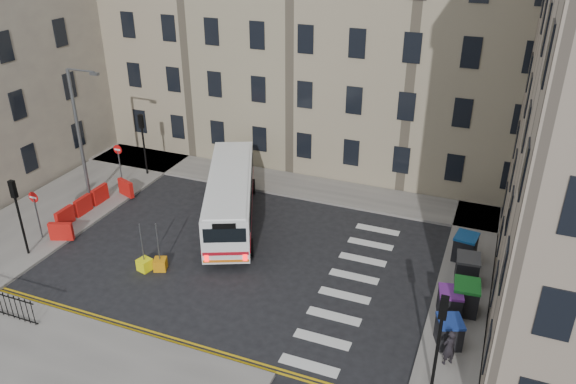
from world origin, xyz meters
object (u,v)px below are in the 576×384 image
Objects in this scene: bus at (231,195)px; bollard_chevron at (160,264)px; wheelie_bin_a at (449,332)px; wheelie_bin_c at (466,297)px; wheelie_bin_d at (467,269)px; streetlamp at (79,135)px; wheelie_bin_b at (450,303)px; wheelie_bin_e at (465,247)px; bollard_yellow at (145,265)px; pedestrian at (449,348)px.

bus is 17.14× the size of bollard_chevron.
bus reaches higher than wheelie_bin_a.
bollard_chevron is at bearing -177.13° from wheelie_bin_c.
bus is 13.11m from wheelie_bin_d.
bollard_chevron is (-1.03, -5.66, -1.31)m from bus.
wheelie_bin_a is at bearing -12.69° from streetlamp.
bus is 7.36× the size of wheelie_bin_c.
bollard_chevron is (-13.84, 0.37, -0.46)m from wheelie_bin_a.
wheelie_bin_c is (22.20, -2.47, -3.48)m from streetlamp.
wheelie_bin_b is 2.88m from wheelie_bin_d.
streetlamp is 13.57× the size of bollard_chevron.
bus is 7.51× the size of wheelie_bin_a.
wheelie_bin_e is at bearing 92.71° from wheelie_bin_d.
wheelie_bin_d is at bearing 17.21° from bollard_chevron.
wheelie_bin_a is 14.55m from bollard_yellow.
streetlamp is at bearing -167.49° from wheelie_bin_e.
streetlamp is 0.79× the size of bus.
wheelie_bin_b is 0.83m from wheelie_bin_c.
wheelie_bin_e is at bearing 4.62° from streetlamp.
streetlamp is at bearing 173.53° from wheelie_bin_d.
wheelie_bin_a is 13.85m from bollard_chevron.
wheelie_bin_d is (22.03, -0.19, -3.51)m from streetlamp.
streetlamp is 22.60m from wheelie_bin_c.
wheelie_bin_e is (-0.30, 1.95, -0.01)m from wheelie_bin_d.
wheelie_bin_a is at bearing -98.51° from wheelie_bin_d.
bollard_yellow is at bearing -130.20° from bus.
bollard_yellow is (-14.75, -4.67, -0.53)m from wheelie_bin_d.
bus is 14.19m from wheelie_bin_a.
wheelie_bin_e is at bearing -21.26° from bus.
wheelie_bin_a is (12.81, -6.03, -0.85)m from bus.
wheelie_bin_d reaches higher than wheelie_bin_e.
wheelie_bin_b is at bearing -123.84° from pedestrian.
wheelie_bin_e is at bearing 68.85° from wheelie_bin_a.
wheelie_bin_d is 15.48m from bollard_yellow.
bus reaches higher than wheelie_bin_d.
wheelie_bin_c is at bearing 8.30° from bollard_chevron.
bus is at bearing 73.92° from bollard_yellow.
wheelie_bin_a is at bearing -104.11° from wheelie_bin_c.
streetlamp reaches higher than pedestrian.
wheelie_bin_e is 2.24× the size of bollard_chevron.
streetlamp is 6.05× the size of wheelie_bin_e.
bollard_yellow is at bearing 175.67° from wheelie_bin_b.
pedestrian is (0.13, -1.12, 0.17)m from wheelie_bin_a.
wheelie_bin_b is 0.98× the size of wheelie_bin_e.
bus reaches higher than wheelie_bin_c.
wheelie_bin_c is at bearing 59.41° from wheelie_bin_a.
streetlamp is 22.09m from wheelie_bin_e.
wheelie_bin_c reaches higher than bollard_chevron.
bus reaches higher than pedestrian.
bollard_chevron is at bearing -168.77° from wheelie_bin_d.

